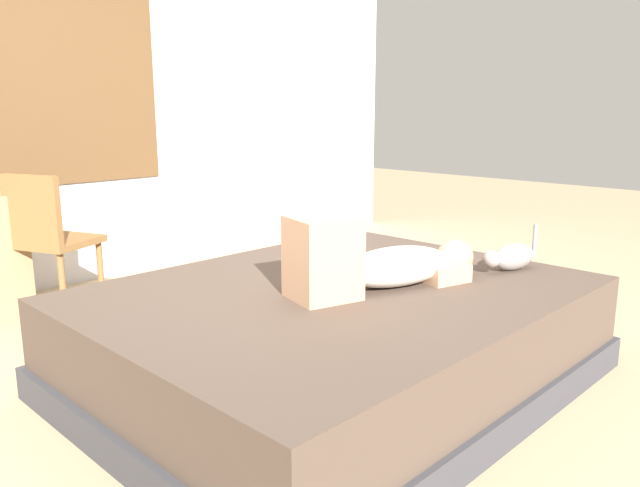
{
  "coord_description": "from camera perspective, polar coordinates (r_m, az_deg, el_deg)",
  "views": [
    {
      "loc": [
        -1.89,
        -1.84,
        1.21
      ],
      "look_at": [
        0.13,
        0.14,
        0.59
      ],
      "focal_mm": 34.93,
      "sensor_mm": 36.0,
      "label": 1
    }
  ],
  "objects": [
    {
      "name": "ground_plane",
      "position": [
        2.9,
        0.17,
        -12.33
      ],
      "size": [
        16.0,
        16.0,
        0.0
      ],
      "primitive_type": "plane",
      "color": "tan"
    },
    {
      "name": "back_wall_with_window",
      "position": [
        4.66,
        -22.39,
        14.35
      ],
      "size": [
        6.4,
        0.14,
        2.9
      ],
      "color": "silver",
      "rests_on": "ground"
    },
    {
      "name": "bed",
      "position": [
        2.8,
        1.51,
        -8.42
      ],
      "size": [
        2.15,
        1.7,
        0.44
      ],
      "color": "#38383D",
      "rests_on": "ground"
    },
    {
      "name": "person_lying",
      "position": [
        2.71,
        5.41,
        -1.75
      ],
      "size": [
        0.94,
        0.47,
        0.34
      ],
      "color": "silver",
      "rests_on": "bed"
    },
    {
      "name": "cat",
      "position": [
        3.13,
        17.11,
        -1.17
      ],
      "size": [
        0.35,
        0.16,
        0.21
      ],
      "color": "gray",
      "rests_on": "bed"
    },
    {
      "name": "chair_by_desk",
      "position": [
        3.81,
        -23.64,
        0.66
      ],
      "size": [
        0.5,
        0.5,
        0.86
      ],
      "color": "brown",
      "rests_on": "ground"
    }
  ]
}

